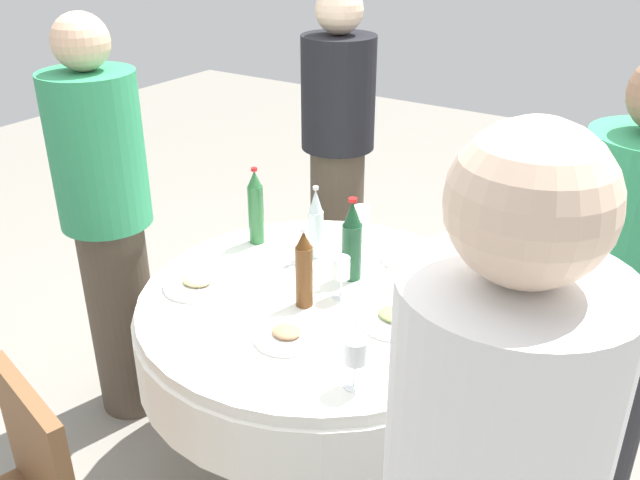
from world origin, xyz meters
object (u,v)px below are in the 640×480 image
wine_glass_rear (475,317)px  chair_rear (525,313)px  plate_mid (395,318)px  person_south (108,223)px  wine_glass_left (341,269)px  person_inner (338,158)px  plate_far (287,335)px  wine_glass_right (361,217)px  bottle_dark_green_west (352,242)px  bottle_brown_inner (304,270)px  bottle_clear_south (316,225)px  bottle_green_north (256,208)px  dining_table (320,333)px  plate_outer (408,258)px  person_west (616,332)px  plate_front (198,283)px  wine_glass_north (355,353)px

wine_glass_rear → chair_rear: size_ratio=0.15×
wine_glass_rear → plate_mid: size_ratio=0.54×
person_south → wine_glass_left: bearing=-88.7°
person_inner → plate_far: bearing=-93.6°
wine_glass_right → plate_far: 0.75m
wine_glass_left → person_south: person_south is taller
bottle_dark_green_west → wine_glass_right: (-0.13, 0.29, -0.05)m
wine_glass_right → wine_glass_left: wine_glass_left is taller
bottle_brown_inner → wine_glass_rear: bearing=9.5°
bottle_clear_south → bottle_green_north: 0.26m
dining_table → plate_outer: 0.45m
wine_glass_left → person_west: size_ratio=0.09×
bottle_brown_inner → plate_front: bottle_brown_inner is taller
bottle_brown_inner → chair_rear: 0.97m
wine_glass_right → plate_front: 0.71m
plate_far → plate_mid: bearing=49.0°
person_inner → wine_glass_right: bearing=-78.2°
wine_glass_right → plate_mid: wine_glass_right is taller
bottle_brown_inner → plate_far: bearing=-70.9°
plate_far → wine_glass_left: bearing=88.6°
wine_glass_north → bottle_clear_south: bearing=131.3°
wine_glass_rear → dining_table: bearing=-178.3°
wine_glass_rear → chair_rear: bearing=91.0°
plate_mid → person_south: 1.17m
bottle_dark_green_west → wine_glass_rear: bottle_dark_green_west is taller
wine_glass_rear → person_south: size_ratio=0.08×
bottle_brown_inner → chair_rear: bearing=52.6°
bottle_clear_south → person_west: person_west is taller
plate_far → person_south: person_south is taller
person_south → plate_mid: bearing=-92.6°
plate_front → person_south: person_south is taller
chair_rear → dining_table: bearing=-90.0°
bottle_brown_inner → wine_glass_left: 0.14m
bottle_clear_south → bottle_brown_inner: 0.36m
plate_front → wine_glass_rear: bearing=11.9°
dining_table → wine_glass_left: (0.06, 0.03, 0.26)m
wine_glass_rear → person_west: person_west is taller
plate_mid → plate_front: size_ratio=1.03×
bottle_green_north → wine_glass_right: size_ratio=2.22×
wine_glass_north → wine_glass_right: (-0.45, 0.82, -0.02)m
dining_table → person_south: person_south is taller
bottle_green_north → person_inner: bearing=96.0°
bottle_clear_south → plate_front: 0.49m
wine_glass_rear → wine_glass_left: bearing=178.0°
dining_table → person_inner: 1.10m
wine_glass_north → person_west: (0.57, 0.49, 0.00)m
wine_glass_right → person_inner: (-0.41, 0.48, 0.02)m
plate_front → person_south: size_ratio=0.15×
person_south → dining_table: bearing=-90.0°
plate_outer → chair_rear: bearing=30.7°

